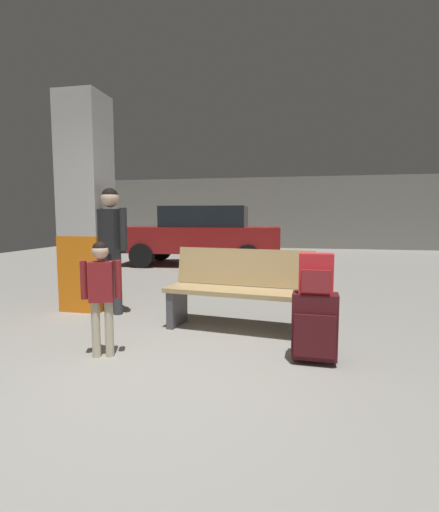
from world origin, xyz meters
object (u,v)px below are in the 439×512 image
suitcase (315,326)px  backpack_bright (316,274)px  child (101,286)px  adult (111,237)px  structural_pillar (87,205)px  parked_car_far (201,234)px  bench (239,290)px

suitcase → backpack_bright: (0.00, -0.00, 0.45)m
backpack_bright → child: bearing=-172.9°
child → adult: (-0.64, 1.43, 0.36)m
child → adult: adult is taller
structural_pillar → suitcase: size_ratio=4.71×
structural_pillar → parked_car_far: (0.34, 4.89, -0.60)m
parked_car_far → child: bearing=-83.4°
bench → parked_car_far: (-1.82, 5.47, 0.36)m
structural_pillar → suitcase: bearing=-25.6°
backpack_bright → suitcase: bearing=91.6°
structural_pillar → backpack_bright: bearing=-25.6°
bench → parked_car_far: 5.77m
structural_pillar → suitcase: (2.93, -1.41, -1.09)m
bench → parked_car_far: size_ratio=0.39×
adult → suitcase: bearing=-25.8°
structural_pillar → bench: bearing=-15.0°
child → parked_car_far: bearing=96.6°
backpack_bright → bench: bearing=133.1°
structural_pillar → suitcase: 3.43m
backpack_bright → parked_car_far: parked_car_far is taller
child → adult: 1.61m
structural_pillar → bench: structural_pillar is taller
adult → parked_car_far: bearing=91.3°
suitcase → parked_car_far: 6.83m
suitcase → parked_car_far: size_ratio=0.14×
structural_pillar → child: (1.09, -1.64, -0.77)m
child → parked_car_far: (-0.75, 6.53, 0.17)m
adult → structural_pillar: bearing=155.2°
child → parked_car_far: 6.57m
structural_pillar → bench: size_ratio=1.72×
suitcase → child: 1.89m
suitcase → child: bearing=-172.9°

